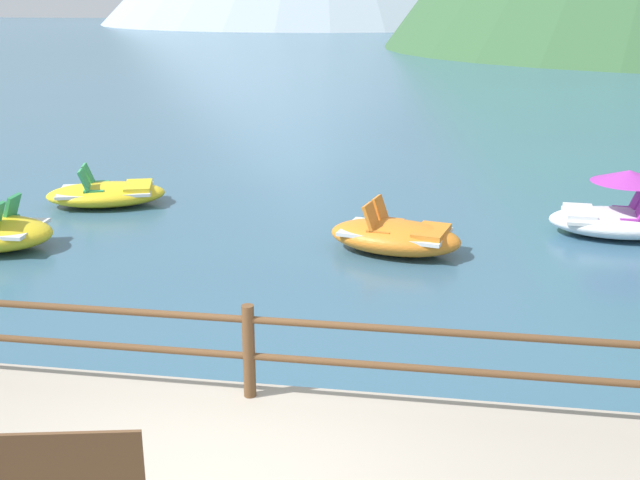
{
  "coord_description": "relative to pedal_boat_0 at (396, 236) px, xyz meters",
  "views": [
    {
      "loc": [
        1.69,
        -4.81,
        4.11
      ],
      "look_at": [
        0.14,
        5.0,
        0.9
      ],
      "focal_mm": 42.48,
      "sensor_mm": 36.0,
      "label": 1
    }
  ],
  "objects": [
    {
      "name": "ground_plane",
      "position": [
        -1.07,
        32.71,
        -0.28
      ],
      "size": [
        200.0,
        200.0,
        0.0
      ],
      "primitive_type": "plane",
      "color": "#38607A"
    },
    {
      "name": "pedal_boat_1",
      "position": [
        -6.05,
        2.09,
        -0.04
      ],
      "size": [
        2.66,
        1.98,
        0.81
      ],
      "color": "yellow",
      "rests_on": "ground"
    },
    {
      "name": "pedal_boat_0",
      "position": [
        0.0,
        0.0,
        0.0
      ],
      "size": [
        2.45,
        1.71,
        0.86
      ],
      "color": "orange",
      "rests_on": "ground"
    },
    {
      "name": "dock_railing",
      "position": [
        -1.07,
        -5.74,
        0.69
      ],
      "size": [
        23.92,
        0.12,
        0.95
      ],
      "color": "brown",
      "rests_on": "promenade_dock"
    },
    {
      "name": "pedal_boat_5",
      "position": [
        3.86,
        1.55,
        0.12
      ],
      "size": [
        2.4,
        1.47,
        1.21
      ],
      "color": "white",
      "rests_on": "ground"
    }
  ]
}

